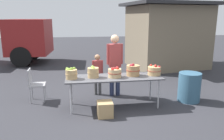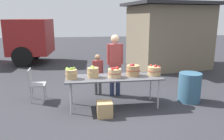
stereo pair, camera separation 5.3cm
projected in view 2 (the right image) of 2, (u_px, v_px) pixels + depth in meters
ground_plane at (114, 106)px, 5.59m from camera, size 40.00×40.00×0.00m
market_table at (114, 78)px, 5.42m from camera, size 2.30×0.76×0.75m
apple_basket_green_0 at (71, 73)px, 5.22m from camera, size 0.28×0.28×0.27m
apple_basket_green_1 at (93, 72)px, 5.34m from camera, size 0.28×0.28×0.29m
apple_basket_red_0 at (115, 73)px, 5.36m from camera, size 0.33×0.33×0.26m
apple_basket_red_1 at (133, 70)px, 5.50m from camera, size 0.34×0.34×0.31m
apple_basket_red_2 at (154, 71)px, 5.56m from camera, size 0.34×0.34×0.27m
vendor_adult at (115, 60)px, 6.13m from camera, size 0.45×0.23×1.70m
child_customer at (98, 71)px, 6.27m from camera, size 0.30×0.16×1.15m
food_kiosk at (168, 35)px, 9.77m from camera, size 3.89×3.38×2.74m
folding_chair at (35, 82)px, 5.83m from camera, size 0.42×0.42×0.86m
trash_barrel at (190, 87)px, 5.84m from camera, size 0.57×0.57×0.76m
produce_crate at (105, 109)px, 4.98m from camera, size 0.34×0.34×0.34m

